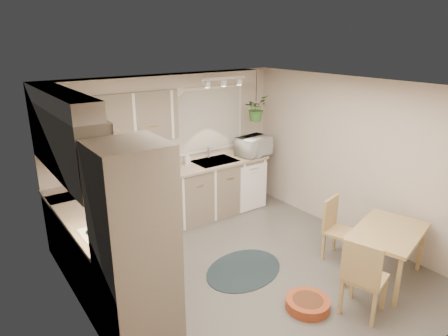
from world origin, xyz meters
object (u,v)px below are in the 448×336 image
(chair_left, at_px, (365,275))
(pet_bed, at_px, (308,304))
(chair_back, at_px, (342,231))
(braided_rug, at_px, (244,270))
(dining_table, at_px, (385,254))
(microwave, at_px, (254,144))

(chair_left, distance_m, pet_bed, 0.72)
(chair_back, xyz_separation_m, braided_rug, (-1.26, 0.55, -0.43))
(dining_table, height_order, pet_bed, dining_table)
(chair_back, bearing_deg, dining_table, 82.56)
(chair_left, relative_size, microwave, 1.57)
(braided_rug, distance_m, pet_bed, 1.04)
(chair_back, bearing_deg, microwave, -110.20)
(dining_table, distance_m, microwave, 2.91)
(chair_left, bearing_deg, chair_back, 124.08)
(dining_table, height_order, chair_left, chair_left)
(braided_rug, height_order, pet_bed, pet_bed)
(braided_rug, bearing_deg, microwave, 47.58)
(braided_rug, height_order, microwave, microwave)
(microwave, bearing_deg, chair_back, -105.49)
(dining_table, height_order, microwave, microwave)
(chair_left, xyz_separation_m, chair_back, (0.69, 0.87, -0.03))
(braided_rug, bearing_deg, chair_left, -68.29)
(braided_rug, distance_m, microwave, 2.47)
(dining_table, relative_size, braided_rug, 0.95)
(dining_table, bearing_deg, chair_left, -162.25)
(microwave, bearing_deg, dining_table, -102.64)
(chair_left, relative_size, braided_rug, 0.81)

